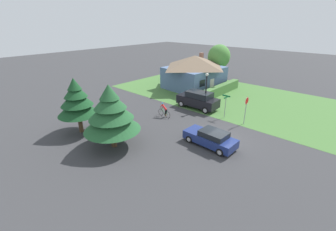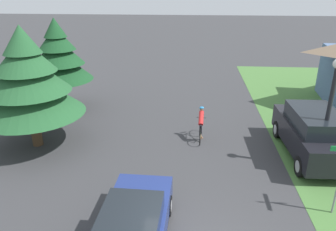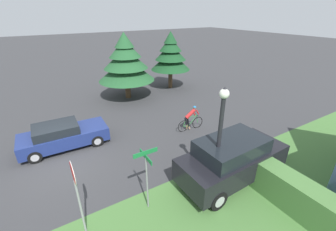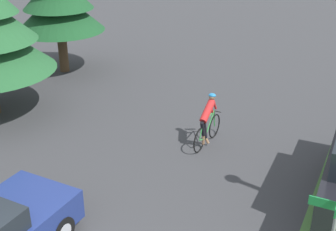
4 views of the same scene
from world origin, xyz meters
name	(u,v)px [view 1 (image 1 of 4)]	position (x,y,z in m)	size (l,w,h in m)	color
ground_plane	(222,140)	(0.00, 0.00, 0.00)	(140.00, 140.00, 0.00)	#38383A
grass_verge_right	(240,98)	(11.82, 4.00, 0.01)	(16.00, 36.00, 0.01)	#477538
cottage_house	(194,71)	(11.94, 11.76, 2.53)	(9.09, 8.09, 5.01)	slate
hedge_row	(218,91)	(11.05, 6.97, 0.65)	(10.61, 0.90, 1.29)	#4C7A3D
sedan_left_lane	(211,138)	(-1.47, 0.32, 0.70)	(1.90, 4.45, 1.40)	navy
cyclist	(164,110)	(0.46, 7.34, 0.74)	(0.44, 1.80, 1.55)	black
parked_suv_right	(198,100)	(5.04, 6.15, 1.05)	(2.17, 4.98, 2.04)	black
stop_sign	(246,105)	(4.44, 0.08, 2.03)	(0.74, 0.07, 2.85)	gray
street_lamp	(206,87)	(5.10, 5.19, 2.75)	(0.36, 0.36, 4.43)	black
street_name_sign	(226,102)	(4.59, 2.36, 1.77)	(0.90, 0.90, 2.54)	gray
conifer_tall_near	(111,113)	(-6.89, 6.20, 2.99)	(4.52, 4.52, 5.30)	#4C3823
conifer_tall_far	(77,101)	(-7.38, 10.72, 3.06)	(3.59, 3.59, 5.14)	#4C3823
deciduous_tree_right	(219,57)	(17.42, 10.87, 4.22)	(3.63, 3.63, 6.14)	#4C3823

